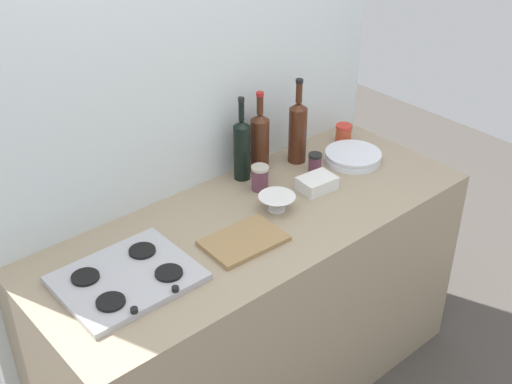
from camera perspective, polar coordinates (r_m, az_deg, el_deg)
The scene contains 14 objects.
ground_plane at distance 3.15m, azimuth 0.00°, elevation -16.00°, with size 6.00×6.00×0.00m, color #47423D.
counter_block at distance 2.83m, azimuth 0.00°, elevation -9.86°, with size 1.80×0.70×0.90m, color tan.
backsplash_panel at distance 2.63m, azimuth -5.50°, elevation 8.49°, with size 1.90×0.06×2.60m, color silver.
stovetop_hob at distance 2.28m, azimuth -10.90°, elevation -7.29°, with size 0.44×0.36×0.04m.
plate_stack at distance 2.96m, azimuth 8.27°, elevation 3.01°, with size 0.25×0.25×0.04m.
wine_bottle_leftmost at distance 2.81m, azimuth 0.33°, elevation 4.41°, with size 0.08×0.08×0.36m.
wine_bottle_mid_left at distance 2.75m, azimuth -1.22°, elevation 3.76°, with size 0.07×0.07×0.37m.
wine_bottle_mid_right at distance 2.89m, azimuth 3.58°, elevation 5.28°, with size 0.08×0.08×0.38m.
mixing_bowl at distance 2.59m, azimuth 1.79°, elevation -0.88°, with size 0.15×0.15×0.06m.
butter_dish at distance 2.73m, azimuth 5.29°, elevation 0.71°, with size 0.15×0.11×0.06m, color white.
condiment_jar_front at distance 3.12m, azimuth 7.49°, elevation 4.99°, with size 0.08×0.08×0.08m.
condiment_jar_rear at distance 2.86m, azimuth 5.06°, elevation 2.56°, with size 0.06×0.06×0.08m.
condiment_jar_spare at distance 2.71m, azimuth 0.34°, elevation 1.22°, with size 0.07×0.07×0.11m.
cutting_board at distance 2.42m, azimuth -1.06°, elevation -4.19°, with size 0.29×0.20×0.02m, color #9E7A4C.
Camera 1 is at (-1.39, -1.60, 2.33)m, focal length 46.80 mm.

